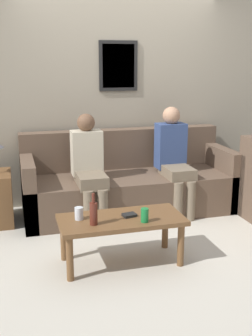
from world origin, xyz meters
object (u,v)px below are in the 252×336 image
person_left (89,165)px  couch_main (128,184)px  person_right (174,156)px  coffee_table (121,224)px  drinking_glass (79,213)px  wine_bottle (94,213)px

person_left → couch_main: bearing=23.8°
couch_main → person_right: 0.64m
coffee_table → person_right: 1.51m
drinking_glass → person_left: person_left is taller
wine_bottle → person_right: person_right is taller
person_right → wine_bottle: bearing=-134.5°
drinking_glass → wine_bottle: bearing=-56.5°
drinking_glass → person_left: size_ratio=0.09×
person_left → person_right: 1.02m
person_left → person_right: (1.02, 0.05, 0.02)m
drinking_glass → person_right: (1.31, 1.08, 0.19)m
wine_bottle → person_right: 1.73m
coffee_table → wine_bottle: size_ratio=3.97×
coffee_table → person_left: (-0.08, 1.09, 0.29)m
wine_bottle → person_left: 1.20m
person_right → person_left: bearing=-177.4°
couch_main → drinking_glass: (-0.80, -1.26, 0.16)m
couch_main → person_left: size_ratio=2.07×
couch_main → person_left: (-0.51, -0.23, 0.33)m
drinking_glass → person_right: bearing=39.5°
wine_bottle → coffee_table: bearing=19.3°
couch_main → wine_bottle: couch_main is taller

